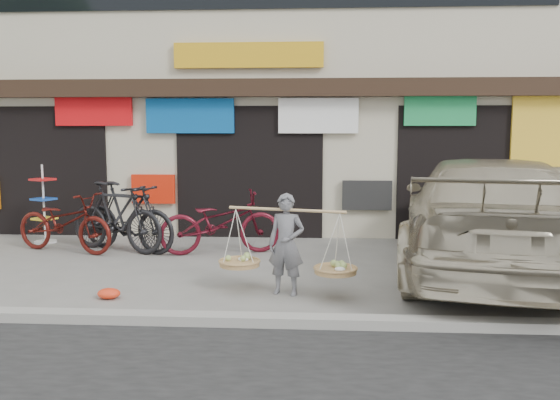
# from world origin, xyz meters

# --- Properties ---
(ground) EXTENTS (70.00, 70.00, 0.00)m
(ground) POSITION_xyz_m (0.00, 0.00, 0.00)
(ground) COLOR slate
(ground) RESTS_ON ground
(kerb) EXTENTS (70.00, 0.25, 0.12)m
(kerb) POSITION_xyz_m (0.00, -2.00, 0.06)
(kerb) COLOR gray
(kerb) RESTS_ON ground
(shophouse_block) EXTENTS (14.00, 6.32, 7.00)m
(shophouse_block) POSITION_xyz_m (-0.00, 6.42, 3.45)
(shophouse_block) COLOR beige
(shophouse_block) RESTS_ON ground
(street_vendor) EXTENTS (1.89, 0.89, 1.39)m
(street_vendor) POSITION_xyz_m (0.98, -0.70, 0.63)
(street_vendor) COLOR slate
(street_vendor) RESTS_ON ground
(bike_0) EXTENTS (2.21, 1.36, 1.10)m
(bike_0) POSITION_xyz_m (-3.20, 1.80, 0.55)
(bike_0) COLOR #4E120D
(bike_0) RESTS_ON ground
(bike_1) EXTENTS (2.19, 1.43, 1.28)m
(bike_1) POSITION_xyz_m (-2.29, 1.92, 0.64)
(bike_1) COLOR black
(bike_1) RESTS_ON ground
(bike_2) EXTENTS (2.30, 1.29, 1.14)m
(bike_2) POSITION_xyz_m (-0.34, 1.84, 0.57)
(bike_2) COLOR #4E0D18
(bike_2) RESTS_ON ground
(bike_3) EXTENTS (2.19, 1.43, 1.28)m
(bike_3) POSITION_xyz_m (-2.07, 1.92, 0.64)
(bike_3) COLOR black
(bike_3) RESTS_ON ground
(suv) EXTENTS (3.67, 6.60, 1.81)m
(suv) POSITION_xyz_m (4.04, 0.74, 0.90)
(suv) COLOR #BEB399
(suv) RESTS_ON ground
(display_rack) EXTENTS (0.49, 0.49, 1.55)m
(display_rack) POSITION_xyz_m (-3.97, 2.62, 0.62)
(display_rack) COLOR silver
(display_rack) RESTS_ON ground
(red_bag) EXTENTS (0.31, 0.25, 0.14)m
(red_bag) POSITION_xyz_m (-1.37, -1.06, 0.07)
(red_bag) COLOR #F33616
(red_bag) RESTS_ON ground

